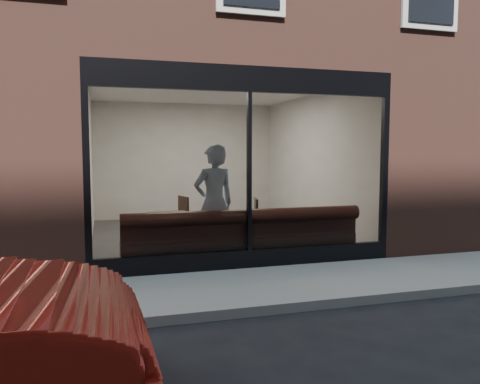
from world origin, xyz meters
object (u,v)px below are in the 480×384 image
object	(u,v)px
banquette	(242,249)
person	(214,203)
cafe_table_right	(282,213)
cafe_chair_right	(247,234)
cafe_table_left	(170,214)
cafe_chair_left	(175,231)

from	to	relation	value
banquette	person	bearing A→B (deg)	155.73
cafe_table_right	cafe_chair_right	world-z (taller)	cafe_table_right
cafe_table_left	cafe_chair_left	bearing A→B (deg)	77.45
banquette	cafe_chair_left	bearing A→B (deg)	112.42
cafe_table_right	cafe_chair_right	size ratio (longest dim) A/B	1.49
banquette	cafe_table_right	size ratio (longest dim) A/B	5.72
cafe_table_left	cafe_table_right	world-z (taller)	same
person	cafe_table_right	world-z (taller)	person
person	cafe_chair_right	distance (m)	1.62
cafe_chair_left	cafe_chair_right	xyz separation A→B (m)	(1.31, -0.72, 0.00)
cafe_chair_left	banquette	bearing A→B (deg)	97.24
person	cafe_table_left	xyz separation A→B (m)	(-0.64, 0.71, -0.26)
person	cafe_table_left	bearing A→B (deg)	-59.45
banquette	cafe_table_left	xyz separation A→B (m)	(-1.08, 0.91, 0.52)
cafe_chair_right	cafe_chair_left	bearing A→B (deg)	-15.58
cafe_table_right	banquette	bearing A→B (deg)	-149.64
banquette	cafe_chair_right	size ratio (longest dim) A/B	8.52
cafe_table_right	cafe_chair_left	distance (m)	2.36
cafe_table_left	person	bearing A→B (deg)	-47.80
cafe_chair_right	person	bearing A→B (deg)	63.51
banquette	cafe_chair_right	distance (m)	1.38
banquette	cafe_table_right	xyz separation A→B (m)	(0.94, 0.55, 0.52)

